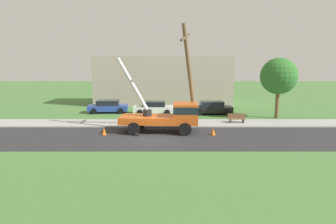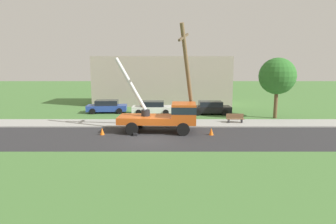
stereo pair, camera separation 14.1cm
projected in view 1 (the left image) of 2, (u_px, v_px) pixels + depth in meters
name	position (u px, v px, depth m)	size (l,w,h in m)	color
ground_plane	(156.00, 112.00, 33.73)	(120.00, 120.00, 0.00)	#477538
road_asphalt	(150.00, 138.00, 21.89)	(80.00, 7.07, 0.01)	#2B2B2D
sidewalk_strip	(153.00, 123.00, 27.02)	(80.00, 3.35, 0.10)	#9E9E99
utility_truck	(168.00, 115.00, 23.55)	(6.75, 3.21, 5.98)	#C65119
leaning_utility_pole	(189.00, 77.00, 23.82)	(1.78, 3.41, 8.59)	brown
traffic_cone_ahead	(212.00, 131.00, 22.68)	(0.36, 0.36, 0.56)	orange
traffic_cone_behind	(103.00, 131.00, 22.73)	(0.36, 0.36, 0.56)	orange
parked_sedan_blue	(107.00, 106.00, 32.91)	(4.52, 2.23, 1.42)	#263F99
parked_sedan_white	(153.00, 108.00, 32.03)	(4.41, 2.03, 1.42)	silver
parked_sedan_black	(210.00, 108.00, 32.01)	(4.43, 2.06, 1.42)	black
park_bench	(235.00, 119.00, 27.05)	(1.60, 0.45, 0.90)	brown
roadside_tree_near	(278.00, 76.00, 29.13)	(3.63, 3.63, 6.07)	brown
lowrise_building_backdrop	(162.00, 81.00, 39.95)	(18.00, 6.00, 6.40)	#A5998C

